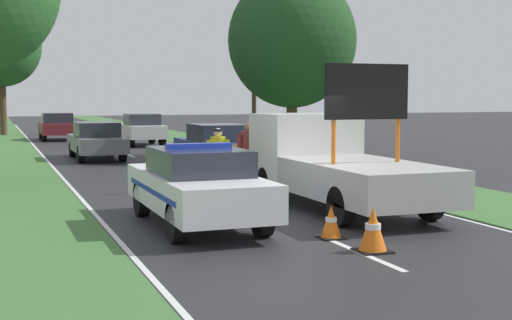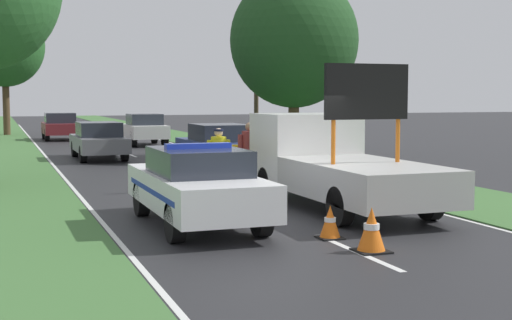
# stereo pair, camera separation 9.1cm
# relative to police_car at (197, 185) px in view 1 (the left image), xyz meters

# --- Properties ---
(ground_plane) EXTENTS (160.00, 160.00, 0.00)m
(ground_plane) POSITION_rel_police_car_xyz_m (1.78, -0.14, -0.78)
(ground_plane) COLOR #28282B
(lane_markings) EXTENTS (7.00, 71.00, 0.01)m
(lane_markings) POSITION_rel_police_car_xyz_m (1.78, 17.35, -0.78)
(lane_markings) COLOR silver
(lane_markings) RESTS_ON ground
(grass_verge_right) EXTENTS (3.36, 120.00, 0.03)m
(grass_verge_right) POSITION_rel_police_car_xyz_m (7.00, 19.86, -0.77)
(grass_verge_right) COLOR #427038
(grass_verge_right) RESTS_ON ground
(police_car) EXTENTS (1.81, 4.83, 1.60)m
(police_car) POSITION_rel_police_car_xyz_m (0.00, 0.00, 0.00)
(police_car) COLOR white
(police_car) RESTS_ON ground
(work_truck) EXTENTS (2.24, 6.09, 3.15)m
(work_truck) POSITION_rel_police_car_xyz_m (3.55, 1.32, 0.22)
(work_truck) COLOR white
(work_truck) RESTS_ON ground
(road_barrier) EXTENTS (2.78, 0.08, 1.20)m
(road_barrier) POSITION_rel_police_car_xyz_m (1.60, 4.84, 0.20)
(road_barrier) COLOR black
(road_barrier) RESTS_ON ground
(police_officer) EXTENTS (0.61, 0.39, 1.69)m
(police_officer) POSITION_rel_police_car_xyz_m (1.65, 3.91, 0.22)
(police_officer) COLOR #191E38
(police_officer) RESTS_ON ground
(pedestrian_civilian) EXTENTS (0.65, 0.41, 1.81)m
(pedestrian_civilian) POSITION_rel_police_car_xyz_m (2.66, 4.43, 0.28)
(pedestrian_civilian) COLOR #232326
(pedestrian_civilian) RESTS_ON ground
(traffic_cone_near_police) EXTENTS (0.34, 0.34, 0.48)m
(traffic_cone_near_police) POSITION_rel_police_car_xyz_m (2.15, 2.55, -0.55)
(traffic_cone_near_police) COLOR black
(traffic_cone_near_police) RESTS_ON ground
(traffic_cone_centre_front) EXTENTS (0.35, 0.35, 0.49)m
(traffic_cone_centre_front) POSITION_rel_police_car_xyz_m (2.01, 5.88, -0.54)
(traffic_cone_centre_front) COLOR black
(traffic_cone_centre_front) RESTS_ON ground
(traffic_cone_near_truck) EXTENTS (0.42, 0.42, 0.59)m
(traffic_cone_near_truck) POSITION_rel_police_car_xyz_m (1.85, -2.03, -0.49)
(traffic_cone_near_truck) COLOR black
(traffic_cone_near_truck) RESTS_ON ground
(traffic_cone_behind_barrier) EXTENTS (0.36, 0.36, 0.50)m
(traffic_cone_behind_barrier) POSITION_rel_police_car_xyz_m (3.87, 5.52, -0.53)
(traffic_cone_behind_barrier) COLOR black
(traffic_cone_behind_barrier) RESTS_ON ground
(traffic_cone_lane_edge) EXTENTS (0.53, 0.53, 0.72)m
(traffic_cone_lane_edge) POSITION_rel_police_car_xyz_m (2.00, -3.23, -0.42)
(traffic_cone_lane_edge) COLOR black
(traffic_cone_lane_edge) RESTS_ON ground
(queued_car_hatch_blue) EXTENTS (1.86, 4.50, 1.57)m
(queued_car_hatch_blue) POSITION_rel_police_car_xyz_m (3.36, 9.45, 0.01)
(queued_car_hatch_blue) COLOR navy
(queued_car_hatch_blue) RESTS_ON ground
(queued_car_suv_grey) EXTENTS (1.80, 4.69, 1.47)m
(queued_car_suv_grey) POSITION_rel_police_car_xyz_m (0.23, 15.48, -0.03)
(queued_car_suv_grey) COLOR slate
(queued_car_suv_grey) RESTS_ON ground
(queued_car_van_white) EXTENTS (1.79, 4.01, 1.60)m
(queued_car_van_white) POSITION_rel_police_car_xyz_m (3.49, 22.75, 0.05)
(queued_car_van_white) COLOR silver
(queued_car_van_white) RESTS_ON ground
(queued_car_wagon_maroon) EXTENTS (1.84, 3.95, 1.54)m
(queued_car_wagon_maroon) POSITION_rel_police_car_xyz_m (-0.14, 28.83, 0.01)
(queued_car_wagon_maroon) COLOR maroon
(queued_car_wagon_maroon) RESTS_ON ground
(roadside_tree_near_right) EXTENTS (5.15, 5.15, 7.43)m
(roadside_tree_near_right) POSITION_rel_police_car_xyz_m (7.76, 13.43, 3.93)
(roadside_tree_near_right) COLOR #4C3823
(roadside_tree_near_right) RESTS_ON ground
(roadside_tree_mid_left) EXTENTS (4.98, 4.98, 8.31)m
(roadside_tree_mid_left) POSITION_rel_police_car_xyz_m (-2.92, 35.10, 4.90)
(roadside_tree_mid_left) COLOR #4C3823
(roadside_tree_mid_left) RESTS_ON ground
(utility_pole) EXTENTS (1.20, 0.20, 6.66)m
(utility_pole) POSITION_rel_police_car_xyz_m (7.26, 16.48, 2.66)
(utility_pole) COLOR #473828
(utility_pole) RESTS_ON ground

